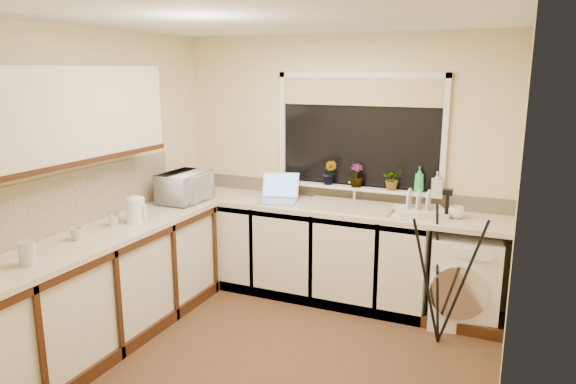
{
  "coord_description": "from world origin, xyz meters",
  "views": [
    {
      "loc": [
        1.59,
        -3.34,
        2.13
      ],
      "look_at": [
        -0.12,
        0.55,
        1.15
      ],
      "focal_mm": 33.44,
      "sensor_mm": 36.0,
      "label": 1
    }
  ],
  "objects_px": {
    "laptop": "(279,194)",
    "soap_bottle_clear": "(437,183)",
    "washing_machine": "(463,279)",
    "tripod": "(443,268)",
    "glass_jug": "(28,254)",
    "cup_left": "(76,234)",
    "cup_back": "(456,212)",
    "plant_b": "(330,172)",
    "kettle": "(136,211)",
    "dish_rack": "(420,212)",
    "plant_d": "(393,179)",
    "microwave": "(185,187)",
    "soap_bottle_green": "(419,179)",
    "steel_jar": "(114,219)",
    "plant_c": "(357,175)"
  },
  "relations": [
    {
      "from": "kettle",
      "to": "cup_left",
      "type": "bearing_deg",
      "value": -101.06
    },
    {
      "from": "plant_b",
      "to": "dish_rack",
      "type": "bearing_deg",
      "value": -12.97
    },
    {
      "from": "washing_machine",
      "to": "dish_rack",
      "type": "height_order",
      "value": "dish_rack"
    },
    {
      "from": "tripod",
      "to": "cup_back",
      "type": "xyz_separation_m",
      "value": [
        0.02,
        0.5,
        0.33
      ]
    },
    {
      "from": "steel_jar",
      "to": "cup_back",
      "type": "distance_m",
      "value": 2.82
    },
    {
      "from": "plant_c",
      "to": "soap_bottle_clear",
      "type": "bearing_deg",
      "value": 1.26
    },
    {
      "from": "washing_machine",
      "to": "tripod",
      "type": "distance_m",
      "value": 0.52
    },
    {
      "from": "glass_jug",
      "to": "cup_back",
      "type": "height_order",
      "value": "glass_jug"
    },
    {
      "from": "kettle",
      "to": "steel_jar",
      "type": "xyz_separation_m",
      "value": [
        -0.1,
        -0.14,
        -0.04
      ]
    },
    {
      "from": "washing_machine",
      "to": "soap_bottle_clear",
      "type": "bearing_deg",
      "value": 130.6
    },
    {
      "from": "dish_rack",
      "to": "cup_left",
      "type": "relative_size",
      "value": 4.13
    },
    {
      "from": "microwave",
      "to": "kettle",
      "type": "bearing_deg",
      "value": -176.49
    },
    {
      "from": "kettle",
      "to": "plant_d",
      "type": "relative_size",
      "value": 0.99
    },
    {
      "from": "soap_bottle_clear",
      "to": "cup_left",
      "type": "relative_size",
      "value": 2.01
    },
    {
      "from": "dish_rack",
      "to": "plant_d",
      "type": "xyz_separation_m",
      "value": [
        -0.3,
        0.23,
        0.22
      ]
    },
    {
      "from": "steel_jar",
      "to": "plant_b",
      "type": "bearing_deg",
      "value": 49.67
    },
    {
      "from": "washing_machine",
      "to": "cup_left",
      "type": "relative_size",
      "value": 7.91
    },
    {
      "from": "soap_bottle_green",
      "to": "washing_machine",
      "type": "bearing_deg",
      "value": -29.74
    },
    {
      "from": "kettle",
      "to": "washing_machine",
      "type": "bearing_deg",
      "value": 24.97
    },
    {
      "from": "washing_machine",
      "to": "plant_d",
      "type": "xyz_separation_m",
      "value": [
        -0.69,
        0.25,
        0.76
      ]
    },
    {
      "from": "glass_jug",
      "to": "dish_rack",
      "type": "bearing_deg",
      "value": 46.86
    },
    {
      "from": "dish_rack",
      "to": "cup_left",
      "type": "height_order",
      "value": "cup_left"
    },
    {
      "from": "tripod",
      "to": "plant_b",
      "type": "height_order",
      "value": "plant_b"
    },
    {
      "from": "tripod",
      "to": "glass_jug",
      "type": "relative_size",
      "value": 8.04
    },
    {
      "from": "soap_bottle_green",
      "to": "cup_left",
      "type": "xyz_separation_m",
      "value": [
        -2.12,
        -1.95,
        -0.22
      ]
    },
    {
      "from": "laptop",
      "to": "plant_d",
      "type": "relative_size",
      "value": 2.14
    },
    {
      "from": "washing_machine",
      "to": "kettle",
      "type": "height_order",
      "value": "kettle"
    },
    {
      "from": "laptop",
      "to": "cup_left",
      "type": "xyz_separation_m",
      "value": [
        -0.86,
        -1.69,
        -0.02
      ]
    },
    {
      "from": "plant_b",
      "to": "cup_back",
      "type": "relative_size",
      "value": 1.87
    },
    {
      "from": "washing_machine",
      "to": "dish_rack",
      "type": "bearing_deg",
      "value": 168.22
    },
    {
      "from": "glass_jug",
      "to": "soap_bottle_green",
      "type": "height_order",
      "value": "soap_bottle_green"
    },
    {
      "from": "tripod",
      "to": "plant_b",
      "type": "bearing_deg",
      "value": 159.27
    },
    {
      "from": "soap_bottle_green",
      "to": "plant_d",
      "type": "bearing_deg",
      "value": -177.2
    },
    {
      "from": "laptop",
      "to": "soap_bottle_clear",
      "type": "bearing_deg",
      "value": -3.81
    },
    {
      "from": "microwave",
      "to": "cup_back",
      "type": "relative_size",
      "value": 3.96
    },
    {
      "from": "washing_machine",
      "to": "plant_d",
      "type": "bearing_deg",
      "value": 150.82
    },
    {
      "from": "dish_rack",
      "to": "plant_d",
      "type": "height_order",
      "value": "plant_d"
    },
    {
      "from": "plant_b",
      "to": "soap_bottle_green",
      "type": "relative_size",
      "value": 1.04
    },
    {
      "from": "glass_jug",
      "to": "plant_b",
      "type": "bearing_deg",
      "value": 64.1
    },
    {
      "from": "washing_machine",
      "to": "laptop",
      "type": "bearing_deg",
      "value": 170.54
    },
    {
      "from": "laptop",
      "to": "microwave",
      "type": "height_order",
      "value": "microwave"
    },
    {
      "from": "plant_b",
      "to": "soap_bottle_clear",
      "type": "xyz_separation_m",
      "value": [
        0.99,
        0.03,
        -0.02
      ]
    },
    {
      "from": "soap_bottle_clear",
      "to": "steel_jar",
      "type": "bearing_deg",
      "value": -145.95
    },
    {
      "from": "dish_rack",
      "to": "glass_jug",
      "type": "xyz_separation_m",
      "value": [
        -2.08,
        -2.22,
        0.05
      ]
    },
    {
      "from": "plant_c",
      "to": "soap_bottle_clear",
      "type": "height_order",
      "value": "plant_c"
    },
    {
      "from": "plant_b",
      "to": "plant_d",
      "type": "distance_m",
      "value": 0.6
    },
    {
      "from": "plant_d",
      "to": "cup_left",
      "type": "relative_size",
      "value": 2.07
    },
    {
      "from": "plant_d",
      "to": "kettle",
      "type": "bearing_deg",
      "value": -141.86
    },
    {
      "from": "glass_jug",
      "to": "cup_left",
      "type": "bearing_deg",
      "value": 101.66
    },
    {
      "from": "kettle",
      "to": "soap_bottle_clear",
      "type": "xyz_separation_m",
      "value": [
        2.18,
        1.4,
        0.15
      ]
    }
  ]
}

